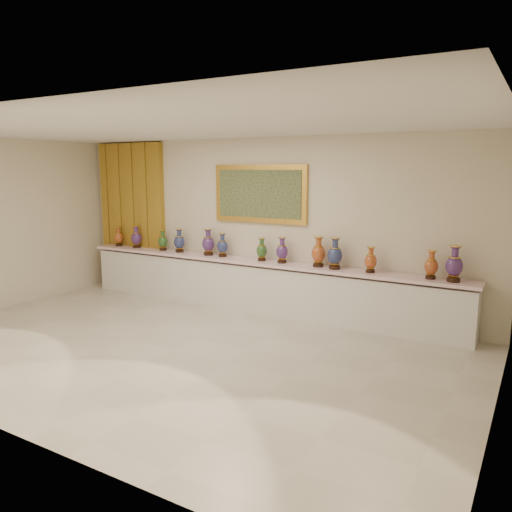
{
  "coord_description": "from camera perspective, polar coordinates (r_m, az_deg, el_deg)",
  "views": [
    {
      "loc": [
        4.29,
        -5.09,
        2.46
      ],
      "look_at": [
        0.33,
        1.7,
        1.09
      ],
      "focal_mm": 35.0,
      "sensor_mm": 36.0,
      "label": 1
    }
  ],
  "objects": [
    {
      "name": "ground",
      "position": [
        7.09,
        -9.42,
        -10.53
      ],
      "size": [
        8.0,
        8.0,
        0.0
      ],
      "primitive_type": "plane",
      "color": "beige",
      "rests_on": "ground"
    },
    {
      "name": "room",
      "position": [
        10.21,
        -11.98,
        4.77
      ],
      "size": [
        8.0,
        8.0,
        8.0
      ],
      "color": "beige",
      "rests_on": "ground"
    },
    {
      "name": "counter",
      "position": [
        8.75,
        0.02,
        -3.48
      ],
      "size": [
        7.28,
        0.48,
        0.9
      ],
      "color": "white",
      "rests_on": "ground"
    },
    {
      "name": "vase_0",
      "position": [
        10.65,
        -15.42,
        2.07
      ],
      "size": [
        0.23,
        0.23,
        0.4
      ],
      "rotation": [
        0.0,
        0.0,
        0.34
      ],
      "color": "black",
      "rests_on": "counter"
    },
    {
      "name": "vase_1",
      "position": [
        10.3,
        -13.51,
        2.02
      ],
      "size": [
        0.25,
        0.25,
        0.44
      ],
      "rotation": [
        0.0,
        0.0,
        -0.24
      ],
      "color": "black",
      "rests_on": "counter"
    },
    {
      "name": "vase_2",
      "position": [
        9.86,
        -10.6,
        1.65
      ],
      "size": [
        0.19,
        0.19,
        0.4
      ],
      "rotation": [
        0.0,
        0.0,
        0.04
      ],
      "color": "black",
      "rests_on": "counter"
    },
    {
      "name": "vase_3",
      "position": [
        9.57,
        -8.75,
        1.62
      ],
      "size": [
        0.27,
        0.27,
        0.45
      ],
      "rotation": [
        0.0,
        0.0,
        -0.4
      ],
      "color": "black",
      "rests_on": "counter"
    },
    {
      "name": "vase_4",
      "position": [
        9.18,
        -5.48,
        1.44
      ],
      "size": [
        0.24,
        0.24,
        0.49
      ],
      "rotation": [
        0.0,
        0.0,
        -0.07
      ],
      "color": "black",
      "rests_on": "counter"
    },
    {
      "name": "vase_5",
      "position": [
        9.01,
        -3.85,
        1.13
      ],
      "size": [
        0.25,
        0.25,
        0.43
      ],
      "rotation": [
        0.0,
        0.0,
        -0.35
      ],
      "color": "black",
      "rests_on": "counter"
    },
    {
      "name": "vase_6",
      "position": [
        8.58,
        0.66,
        0.63
      ],
      "size": [
        0.22,
        0.22,
        0.4
      ],
      "rotation": [
        0.0,
        0.0,
        0.19
      ],
      "color": "black",
      "rests_on": "counter"
    },
    {
      "name": "vase_7",
      "position": [
        8.4,
        3.0,
        0.53
      ],
      "size": [
        0.21,
        0.21,
        0.44
      ],
      "rotation": [
        0.0,
        0.0,
        0.05
      ],
      "color": "black",
      "rests_on": "counter"
    },
    {
      "name": "vase_8",
      "position": [
        8.12,
        7.15,
        0.31
      ],
      "size": [
        0.27,
        0.27,
        0.49
      ],
      "rotation": [
        0.0,
        0.0,
        -0.24
      ],
      "color": "black",
      "rests_on": "counter"
    },
    {
      "name": "vase_9",
      "position": [
        7.96,
        9.01,
        0.12
      ],
      "size": [
        0.29,
        0.29,
        0.5
      ],
      "rotation": [
        0.0,
        0.0,
        -0.31
      ],
      "color": "black",
      "rests_on": "counter"
    },
    {
      "name": "vase_10",
      "position": [
        7.8,
        12.98,
        -0.56
      ],
      "size": [
        0.22,
        0.22,
        0.4
      ],
      "rotation": [
        0.0,
        0.0,
        0.23
      ],
      "color": "black",
      "rests_on": "counter"
    },
    {
      "name": "vase_11",
      "position": [
        7.59,
        19.4,
        -1.09
      ],
      "size": [
        0.22,
        0.22,
        0.42
      ],
      "rotation": [
        0.0,
        0.0,
        0.17
      ],
      "color": "black",
      "rests_on": "counter"
    },
    {
      "name": "vase_12",
      "position": [
        7.5,
        21.72,
        -1.03
      ],
      "size": [
        0.29,
        0.29,
        0.51
      ],
      "rotation": [
        0.0,
        0.0,
        0.23
      ],
      "color": "black",
      "rests_on": "counter"
    },
    {
      "name": "label_card",
      "position": [
        9.47,
        -9.0,
        0.3
      ],
      "size": [
        0.1,
        0.06,
        0.0
      ],
      "primitive_type": "cube",
      "color": "white",
      "rests_on": "counter"
    }
  ]
}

